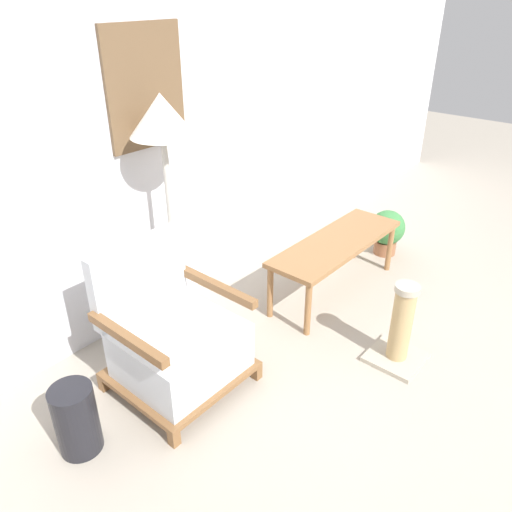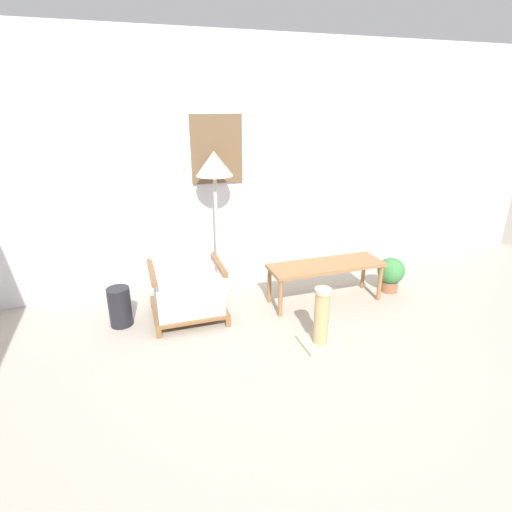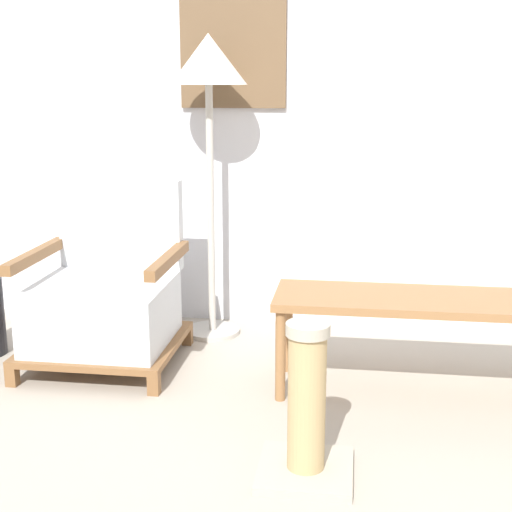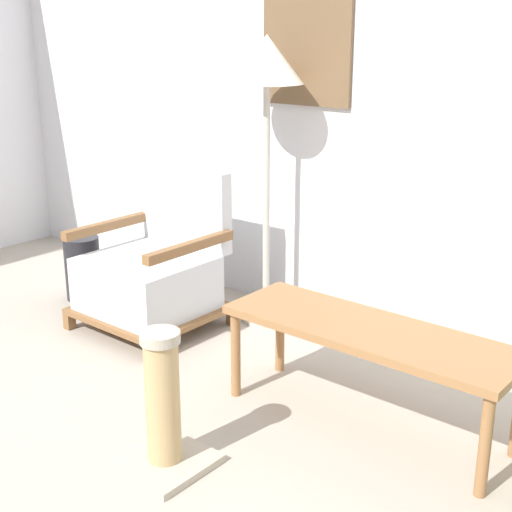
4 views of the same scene
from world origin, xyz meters
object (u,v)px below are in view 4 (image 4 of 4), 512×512
object	(u,v)px
floor_lamp	(267,81)
vase	(83,268)
coffee_table	(368,339)
armchair	(153,273)
scratching_post	(163,413)

from	to	relation	value
floor_lamp	vase	distance (m)	1.62
coffee_table	armchair	bearing A→B (deg)	173.82
armchair	coffee_table	world-z (taller)	armchair
coffee_table	scratching_post	world-z (taller)	scratching_post
floor_lamp	coffee_table	size ratio (longest dim) A/B	1.27
coffee_table	vase	xyz separation A→B (m)	(-2.10, 0.16, -0.19)
floor_lamp	coffee_table	distance (m)	1.52
scratching_post	coffee_table	bearing A→B (deg)	60.41
floor_lamp	scratching_post	world-z (taller)	floor_lamp
floor_lamp	coffee_table	world-z (taller)	floor_lamp
floor_lamp	vase	size ratio (longest dim) A/B	4.03
floor_lamp	vase	world-z (taller)	floor_lamp
vase	floor_lamp	bearing A→B (deg)	22.95
vase	coffee_table	bearing A→B (deg)	-4.49
armchair	floor_lamp	size ratio (longest dim) A/B	0.55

